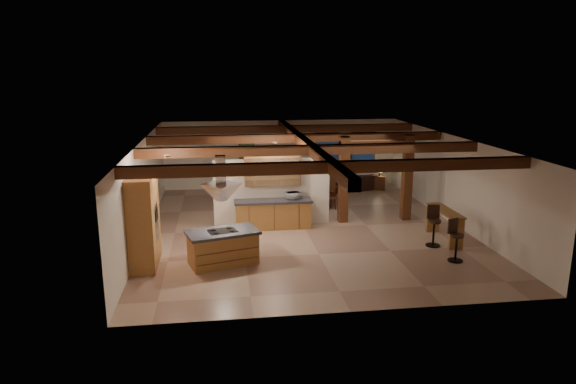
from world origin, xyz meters
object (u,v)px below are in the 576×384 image
at_px(sofa, 355,182).
at_px(kitchen_island, 223,247).
at_px(dining_table, 311,196).
at_px(bar_counter, 445,220).

bearing_deg(sofa, kitchen_island, 40.80).
height_order(dining_table, bar_counter, bar_counter).
height_order(kitchen_island, bar_counter, bar_counter).
relative_size(dining_table, bar_counter, 1.04).
bearing_deg(sofa, bar_counter, 84.28).
distance_m(kitchen_island, dining_table, 6.65).
height_order(sofa, bar_counter, bar_counter).
xyz_separation_m(kitchen_island, dining_table, (3.40, 5.72, -0.13)).
distance_m(kitchen_island, bar_counter, 6.69).
bearing_deg(dining_table, sofa, 67.15).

